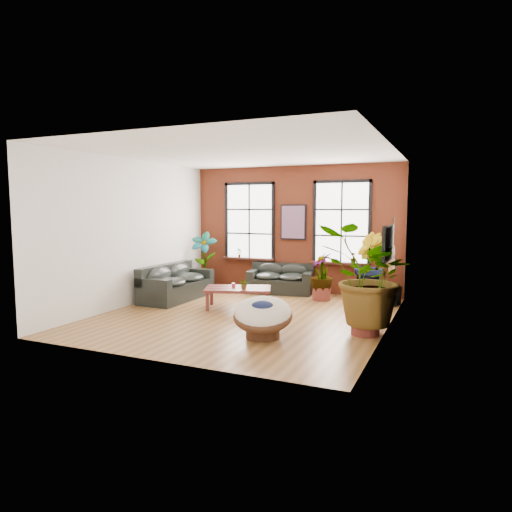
{
  "coord_description": "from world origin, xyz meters",
  "views": [
    {
      "loc": [
        4.15,
        -8.86,
        2.34
      ],
      "look_at": [
        0.0,
        0.6,
        1.25
      ],
      "focal_mm": 32.0,
      "sensor_mm": 36.0,
      "label": 1
    }
  ],
  "objects_px": {
    "sofa_left": "(175,283)",
    "sofa_back": "(281,279)",
    "coffee_table": "(238,290)",
    "papasan_chair": "(263,315)"
  },
  "relations": [
    {
      "from": "sofa_left",
      "to": "sofa_back",
      "type": "bearing_deg",
      "value": -48.42
    },
    {
      "from": "sofa_left",
      "to": "coffee_table",
      "type": "relative_size",
      "value": 1.3
    },
    {
      "from": "sofa_back",
      "to": "coffee_table",
      "type": "relative_size",
      "value": 1.08
    },
    {
      "from": "sofa_left",
      "to": "coffee_table",
      "type": "bearing_deg",
      "value": -99.55
    },
    {
      "from": "sofa_left",
      "to": "papasan_chair",
      "type": "distance_m",
      "value": 4.2
    },
    {
      "from": "papasan_chair",
      "to": "sofa_back",
      "type": "bearing_deg",
      "value": 90.25
    },
    {
      "from": "sofa_left",
      "to": "papasan_chair",
      "type": "height_order",
      "value": "sofa_left"
    },
    {
      "from": "sofa_back",
      "to": "sofa_left",
      "type": "bearing_deg",
      "value": -146.4
    },
    {
      "from": "coffee_table",
      "to": "papasan_chair",
      "type": "height_order",
      "value": "papasan_chair"
    },
    {
      "from": "sofa_back",
      "to": "papasan_chair",
      "type": "height_order",
      "value": "sofa_back"
    }
  ]
}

